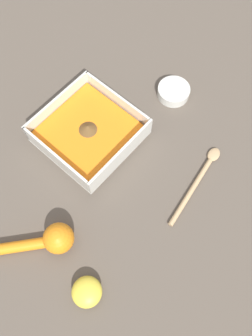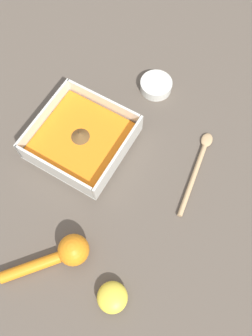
# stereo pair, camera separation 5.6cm
# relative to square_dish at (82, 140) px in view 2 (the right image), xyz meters

# --- Properties ---
(ground_plane) EXTENTS (4.00, 4.00, 0.00)m
(ground_plane) POSITION_rel_square_dish_xyz_m (-0.01, 0.00, -0.02)
(ground_plane) COLOR brown
(square_dish) EXTENTS (0.22, 0.22, 0.07)m
(square_dish) POSITION_rel_square_dish_xyz_m (0.00, 0.00, 0.00)
(square_dish) COLOR silver
(square_dish) RESTS_ON ground_plane
(spice_bowl) EXTENTS (0.09, 0.09, 0.03)m
(spice_bowl) POSITION_rel_square_dish_xyz_m (0.24, -0.08, -0.01)
(spice_bowl) COLOR silver
(spice_bowl) RESTS_ON ground_plane
(lemon_squeezer) EXTENTS (0.17, 0.15, 0.07)m
(lemon_squeezer) POSITION_rel_square_dish_xyz_m (-0.25, -0.12, 0.01)
(lemon_squeezer) COLOR orange
(lemon_squeezer) RESTS_ON ground_plane
(lemon_half) EXTENTS (0.06, 0.06, 0.04)m
(lemon_half) POSITION_rel_square_dish_xyz_m (-0.27, -0.25, -0.00)
(lemon_half) COLOR yellow
(lemon_half) RESTS_ON ground_plane
(wooden_spoon) EXTENTS (0.23, 0.05, 0.01)m
(wooden_spoon) POSITION_rel_square_dish_xyz_m (0.08, -0.28, -0.02)
(wooden_spoon) COLOR tan
(wooden_spoon) RESTS_ON ground_plane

